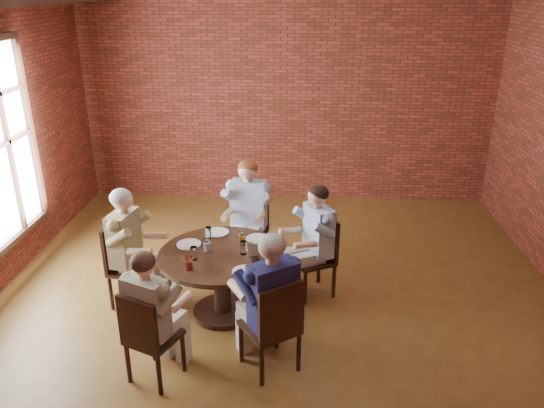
# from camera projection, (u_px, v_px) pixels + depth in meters

# --- Properties ---
(floor) EXTENTS (7.00, 7.00, 0.00)m
(floor) POSITION_uv_depth(u_px,v_px,m) (276.00, 315.00, 5.77)
(floor) COLOR brown
(floor) RESTS_ON ground
(wall_back) EXTENTS (7.00, 0.00, 7.00)m
(wall_back) POSITION_uv_depth(u_px,v_px,m) (287.00, 97.00, 8.35)
(wall_back) COLOR brown
(wall_back) RESTS_ON ground
(dining_table) EXTENTS (1.31, 1.31, 0.75)m
(dining_table) POSITION_uv_depth(u_px,v_px,m) (222.00, 271.00, 5.59)
(dining_table) COLOR black
(dining_table) RESTS_ON floor
(chair_a) EXTENTS (0.57, 0.57, 0.93)m
(chair_a) POSITION_uv_depth(u_px,v_px,m) (320.00, 253.00, 6.03)
(chair_a) COLOR black
(chair_a) RESTS_ON floor
(diner_a) EXTENTS (0.81, 0.76, 1.33)m
(diner_a) POSITION_uv_depth(u_px,v_px,m) (313.00, 242.00, 5.94)
(diner_a) COLOR #487EBD
(diner_a) RESTS_ON floor
(chair_b) EXTENTS (0.52, 0.52, 0.97)m
(chair_b) POSITION_uv_depth(u_px,v_px,m) (250.00, 225.00, 6.70)
(chair_b) COLOR black
(chair_b) RESTS_ON floor
(diner_b) EXTENTS (0.66, 0.77, 1.39)m
(diner_b) POSITION_uv_depth(u_px,v_px,m) (248.00, 215.00, 6.55)
(diner_b) COLOR #9EA9CA
(diner_b) RESTS_ON floor
(chair_c) EXTENTS (0.51, 0.51, 0.95)m
(chair_c) POSITION_uv_depth(u_px,v_px,m) (125.00, 261.00, 5.83)
(chair_c) COLOR black
(chair_c) RESTS_ON floor
(diner_c) EXTENTS (0.75, 0.65, 1.36)m
(diner_c) POSITION_uv_depth(u_px,v_px,m) (131.00, 248.00, 5.75)
(diner_c) COLOR olive
(diner_c) RESTS_ON floor
(chair_d) EXTENTS (0.54, 0.54, 0.91)m
(chair_d) POSITION_uv_depth(u_px,v_px,m) (147.00, 336.00, 4.61)
(chair_d) COLOR black
(chair_d) RESTS_ON floor
(diner_d) EXTENTS (0.71, 0.77, 1.29)m
(diner_d) POSITION_uv_depth(u_px,v_px,m) (152.00, 317.00, 4.62)
(diner_d) COLOR #BEA296
(diner_d) RESTS_ON floor
(chair_e) EXTENTS (0.63, 0.63, 0.97)m
(chair_e) POSITION_uv_depth(u_px,v_px,m) (275.00, 324.00, 4.73)
(chair_e) COLOR black
(chair_e) RESTS_ON floor
(diner_e) EXTENTS (0.85, 0.88, 1.38)m
(diner_e) POSITION_uv_depth(u_px,v_px,m) (269.00, 303.00, 4.74)
(diner_e) COLOR #1B1D4C
(diner_e) RESTS_ON floor
(plate_a) EXTENTS (0.26, 0.26, 0.01)m
(plate_a) POSITION_uv_depth(u_px,v_px,m) (258.00, 239.00, 5.79)
(plate_a) COLOR white
(plate_a) RESTS_ON dining_table
(plate_b) EXTENTS (0.26, 0.26, 0.01)m
(plate_b) POSITION_uv_depth(u_px,v_px,m) (217.00, 232.00, 5.95)
(plate_b) COLOR white
(plate_b) RESTS_ON dining_table
(plate_c) EXTENTS (0.26, 0.26, 0.01)m
(plate_c) POSITION_uv_depth(u_px,v_px,m) (189.00, 244.00, 5.67)
(plate_c) COLOR white
(plate_c) RESTS_ON dining_table
(plate_d) EXTENTS (0.26, 0.26, 0.01)m
(plate_d) POSITION_uv_depth(u_px,v_px,m) (245.00, 272.00, 5.12)
(plate_d) COLOR white
(plate_d) RESTS_ON dining_table
(glass_a) EXTENTS (0.07, 0.07, 0.14)m
(glass_a) POSITION_uv_depth(u_px,v_px,m) (244.00, 248.00, 5.46)
(glass_a) COLOR white
(glass_a) RESTS_ON dining_table
(glass_b) EXTENTS (0.07, 0.07, 0.14)m
(glass_b) POSITION_uv_depth(u_px,v_px,m) (242.00, 238.00, 5.67)
(glass_b) COLOR white
(glass_b) RESTS_ON dining_table
(glass_c) EXTENTS (0.07, 0.07, 0.14)m
(glass_c) POSITION_uv_depth(u_px,v_px,m) (208.00, 233.00, 5.78)
(glass_c) COLOR white
(glass_c) RESTS_ON dining_table
(glass_d) EXTENTS (0.07, 0.07, 0.14)m
(glass_d) POSITION_uv_depth(u_px,v_px,m) (207.00, 245.00, 5.52)
(glass_d) COLOR white
(glass_d) RESTS_ON dining_table
(glass_e) EXTENTS (0.07, 0.07, 0.14)m
(glass_e) POSITION_uv_depth(u_px,v_px,m) (194.00, 253.00, 5.34)
(glass_e) COLOR white
(glass_e) RESTS_ON dining_table
(glass_f) EXTENTS (0.07, 0.07, 0.14)m
(glass_f) POSITION_uv_depth(u_px,v_px,m) (189.00, 263.00, 5.15)
(glass_f) COLOR white
(glass_f) RESTS_ON dining_table
(smartphone) EXTENTS (0.10, 0.16, 0.01)m
(smartphone) POSITION_uv_depth(u_px,v_px,m) (255.00, 259.00, 5.36)
(smartphone) COLOR black
(smartphone) RESTS_ON dining_table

